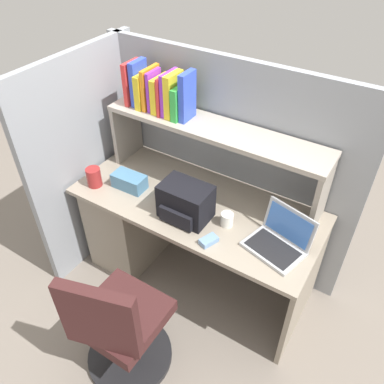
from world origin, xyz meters
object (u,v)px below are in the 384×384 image
at_px(backpack, 185,202).
at_px(computer_mouse, 209,240).
at_px(laptop, 279,240).
at_px(paper_cup, 227,219).
at_px(tissue_box, 129,181).
at_px(snack_canister, 94,177).
at_px(office_chair, 120,330).

height_order(backpack, computer_mouse, backpack).
height_order(laptop, computer_mouse, laptop).
height_order(laptop, backpack, backpack).
bearing_deg(computer_mouse, laptop, 48.79).
height_order(computer_mouse, paper_cup, paper_cup).
height_order(backpack, tissue_box, backpack).
bearing_deg(computer_mouse, tissue_box, -171.49).
relative_size(backpack, tissue_box, 1.36).
distance_m(computer_mouse, tissue_box, 0.71).
bearing_deg(backpack, snack_canister, -174.59).
bearing_deg(backpack, office_chair, -90.61).
distance_m(paper_cup, office_chair, 0.87).
height_order(paper_cup, office_chair, office_chair).
bearing_deg(snack_canister, laptop, 5.91).
xyz_separation_m(laptop, office_chair, (-0.58, -0.73, -0.39)).
bearing_deg(laptop, computer_mouse, -152.27).
bearing_deg(tissue_box, snack_canister, -155.88).
height_order(backpack, snack_canister, backpack).
bearing_deg(snack_canister, computer_mouse, -3.23).
bearing_deg(snack_canister, backpack, 5.41).
distance_m(laptop, snack_canister, 1.26).
bearing_deg(paper_cup, office_chair, -109.16).
height_order(paper_cup, tissue_box, tissue_box).
distance_m(tissue_box, snack_canister, 0.24).
xyz_separation_m(paper_cup, tissue_box, (-0.71, -0.03, 0.01)).
xyz_separation_m(backpack, office_chair, (-0.01, -0.67, -0.44)).
bearing_deg(office_chair, tissue_box, -73.30).
bearing_deg(snack_canister, office_chair, -42.05).
height_order(tissue_box, snack_canister, snack_canister).
relative_size(computer_mouse, snack_canister, 0.80).
distance_m(backpack, paper_cup, 0.27).
bearing_deg(tissue_box, paper_cup, 0.44).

